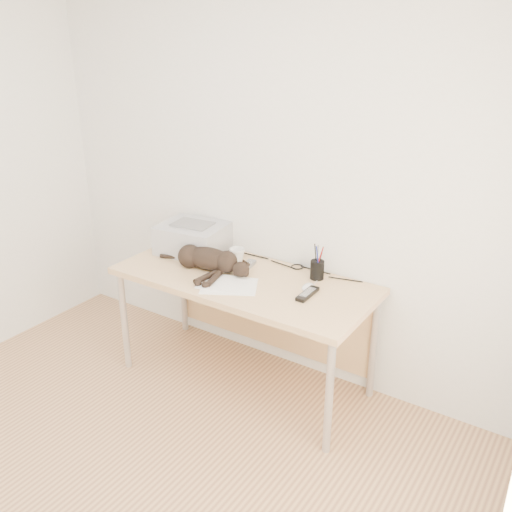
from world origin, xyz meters
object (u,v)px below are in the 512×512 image
Objects in this scene: cat at (206,260)px; mug at (237,255)px; printer at (193,238)px; desk at (251,292)px; pen_cup at (317,269)px; mouse at (308,285)px.

cat is 6.82× the size of mug.
mug is (0.35, 0.01, -0.05)m from printer.
printer is 0.69× the size of cat.
mug is (-0.17, 0.09, 0.18)m from desk.
pen_cup reaches higher than desk.
desk is at bearing -28.19° from mug.
pen_cup is (0.64, 0.26, -0.01)m from cat.
cat is (-0.26, -0.11, 0.20)m from desk.
mouse is (0.91, -0.07, -0.08)m from printer.
pen_cup reaches higher than mug.
mouse is at bearing -82.89° from pen_cup.
desk is at bearing -8.42° from printer.
mug reaches higher than mouse.
desk is 0.42m from mouse.
pen_cup reaches higher than printer.
desk is 3.43× the size of printer.
pen_cup is (0.38, 0.15, 0.19)m from desk.
cat is at bearing -156.36° from desk.
mug is at bearing 60.35° from cat.
mug is at bearing -174.05° from pen_cup.
desk is 0.57m from printer.
mug is 0.93× the size of mouse.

